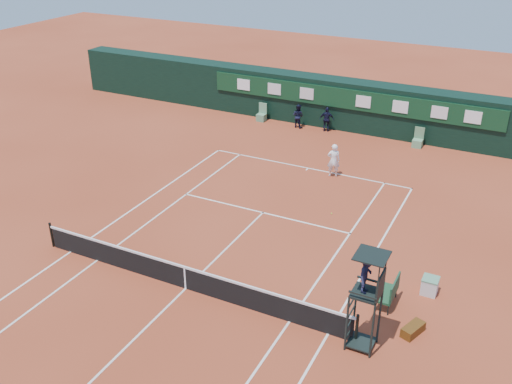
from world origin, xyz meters
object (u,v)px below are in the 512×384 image
umpire_chair (367,282)px  player_bench (390,291)px  player (334,160)px  tennis_net (185,277)px  cooler (430,286)px

umpire_chair → player_bench: (0.26, 2.41, -1.86)m
player_bench → player: 10.64m
tennis_net → player_bench: 7.24m
tennis_net → umpire_chair: (6.58, -0.06, 1.95)m
player_bench → umpire_chair: bearing=-96.2°
umpire_chair → player: 12.77m
tennis_net → umpire_chair: bearing=-0.6°
umpire_chair → cooler: size_ratio=5.30×
tennis_net → player_bench: bearing=18.9°
umpire_chair → cooler: bearing=69.8°
player → player_bench: bearing=97.5°
player_bench → player: size_ratio=0.68×
tennis_net → player_bench: same height
cooler → player: size_ratio=0.37×
umpire_chair → tennis_net: bearing=179.4°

